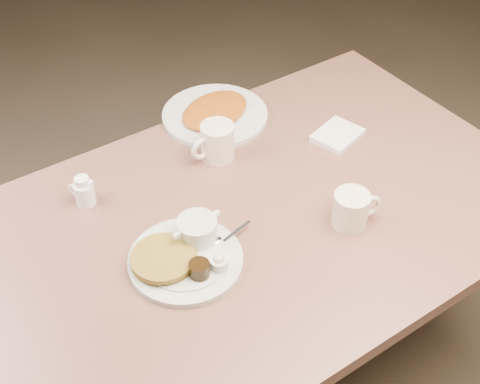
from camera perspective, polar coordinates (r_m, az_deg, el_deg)
diner_table at (r=1.68m, az=0.39°, el=-6.42°), size 1.50×0.90×0.75m
main_plate at (r=1.45m, az=-4.90°, el=-5.39°), size 0.33×0.28×0.07m
coffee_mug_near at (r=1.54m, az=9.90°, el=-1.49°), size 0.13×0.11×0.09m
napkin at (r=1.81m, az=8.65°, el=5.00°), size 0.15×0.13×0.02m
coffee_mug_far at (r=1.70m, az=-2.10°, el=4.46°), size 0.13×0.09×0.10m
creamer_right at (r=1.62m, az=-13.69°, el=0.05°), size 0.06×0.07×0.08m
hash_plate at (r=1.87m, az=-2.24°, el=6.99°), size 0.39×0.39×0.04m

